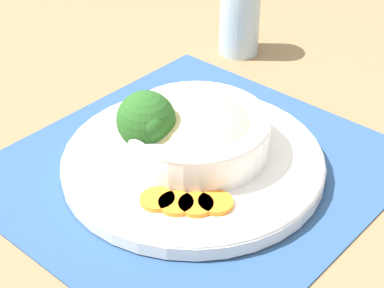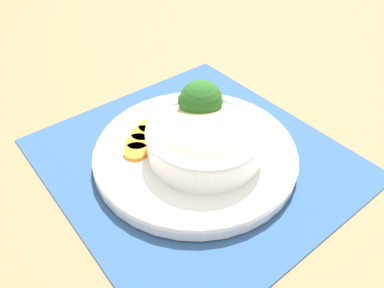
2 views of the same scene
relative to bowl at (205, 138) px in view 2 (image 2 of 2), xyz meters
name	(u,v)px [view 2 (image 2 of 2)]	position (x,y,z in m)	size (l,w,h in m)	color
ground_plane	(195,159)	(-0.01, 0.01, -0.05)	(4.00, 4.00, 0.00)	#8C704C
placemat	(195,158)	(-0.01, 0.01, -0.05)	(0.43, 0.46, 0.00)	#2D5184
plate	(195,151)	(-0.01, 0.01, -0.03)	(0.31, 0.31, 0.02)	white
bowl	(205,138)	(0.00, 0.00, 0.00)	(0.18, 0.18, 0.06)	white
broccoli_floret	(200,102)	(0.03, 0.05, 0.02)	(0.07, 0.07, 0.09)	#84AD5B
carrot_slice_near	(150,127)	(-0.04, 0.10, -0.03)	(0.04, 0.04, 0.01)	orange
carrot_slice_middle	(143,134)	(-0.06, 0.09, -0.03)	(0.04, 0.04, 0.01)	orange
carrot_slice_far	(138,142)	(-0.07, 0.08, -0.03)	(0.04, 0.04, 0.01)	orange
carrot_slice_extra	(136,152)	(-0.09, 0.06, -0.03)	(0.04, 0.04, 0.01)	orange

